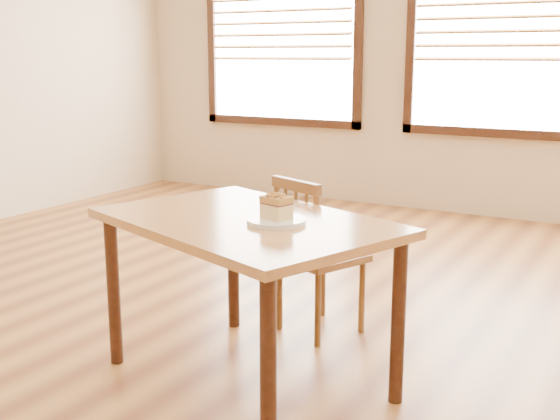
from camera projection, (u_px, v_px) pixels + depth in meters
name	position (u px, v px, depth m)	size (l,w,h in m)	color
ground	(210.00, 389.00, 3.07)	(8.00, 8.00, 0.00)	#A1692E
window_left	(281.00, 15.00, 6.96)	(1.76, 0.10, 1.96)	white
window_right	(508.00, 8.00, 5.90)	(1.76, 0.10, 1.96)	white
cafe_table_main	(246.00, 239.00, 3.01)	(1.47, 1.21, 0.75)	tan
cafe_chair_main	(316.00, 255.00, 3.61)	(0.49, 0.49, 0.84)	brown
plate	(276.00, 221.00, 2.90)	(0.25, 0.25, 0.02)	white
cake_slice	(276.00, 205.00, 2.88)	(0.14, 0.11, 0.11)	#F9CF8D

